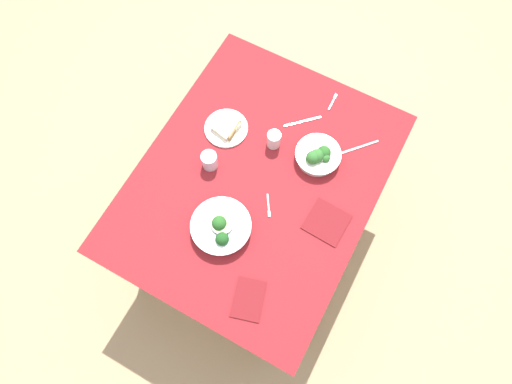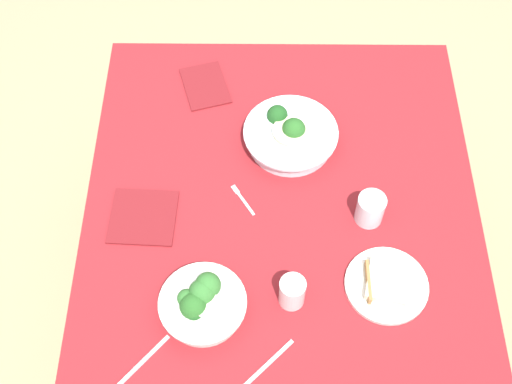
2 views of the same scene
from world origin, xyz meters
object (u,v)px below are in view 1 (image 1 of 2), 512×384
at_px(bread_side_plate, 226,128).
at_px(fork_by_far_bowl, 333,101).
at_px(broccoli_bowl_near, 318,156).
at_px(table_knife_left, 359,147).
at_px(table_knife_right, 302,122).
at_px(napkin_folded_lower, 249,299).
at_px(water_glass_center, 274,139).
at_px(napkin_folded_upper, 327,222).
at_px(broccoli_bowl_far, 221,227).
at_px(fork_by_near_bowl, 269,206).
at_px(water_glass_side, 210,160).

xyz_separation_m(bread_side_plate, fork_by_far_bowl, (0.39, -0.39, -0.01)).
relative_size(broccoli_bowl_near, table_knife_left, 1.04).
height_order(table_knife_right, napkin_folded_lower, napkin_folded_lower).
bearing_deg(water_glass_center, napkin_folded_upper, -120.80).
bearing_deg(broccoli_bowl_near, water_glass_center, 97.11).
distance_m(bread_side_plate, napkin_folded_upper, 0.67).
xyz_separation_m(broccoli_bowl_far, table_knife_right, (0.67, -0.07, -0.03)).
bearing_deg(water_glass_center, broccoli_bowl_near, -82.89).
xyz_separation_m(bread_side_plate, napkin_folded_upper, (-0.20, -0.64, -0.01)).
height_order(fork_by_far_bowl, table_knife_right, same).
xyz_separation_m(broccoli_bowl_near, fork_by_near_bowl, (-0.32, 0.09, -0.04)).
relative_size(broccoli_bowl_near, fork_by_near_bowl, 2.19).
bearing_deg(napkin_folded_lower, bread_side_plate, 36.38).
height_order(bread_side_plate, table_knife_left, bread_side_plate).
distance_m(water_glass_side, napkin_folded_lower, 0.66).
relative_size(water_glass_side, table_knife_right, 0.46).
height_order(broccoli_bowl_far, bread_side_plate, broccoli_bowl_far).
bearing_deg(table_knife_left, broccoli_bowl_far, 12.36).
height_order(water_glass_side, napkin_folded_upper, water_glass_side).
distance_m(table_knife_left, napkin_folded_upper, 0.42).
bearing_deg(table_knife_left, table_knife_right, -48.09).
bearing_deg(napkin_folded_lower, table_knife_left, -7.72).
distance_m(table_knife_left, table_knife_right, 0.30).
distance_m(water_glass_side, napkin_folded_upper, 0.61).
bearing_deg(water_glass_side, napkin_folded_upper, -89.61).
relative_size(water_glass_center, napkin_folded_lower, 0.52).
bearing_deg(fork_by_far_bowl, table_knife_right, 152.53).
height_order(water_glass_side, fork_by_far_bowl, water_glass_side).
bearing_deg(bread_side_plate, water_glass_side, -172.08).
bearing_deg(fork_by_far_bowl, bread_side_plate, 132.48).
relative_size(broccoli_bowl_far, fork_by_far_bowl, 2.63).
distance_m(broccoli_bowl_near, water_glass_side, 0.51).
bearing_deg(water_glass_center, water_glass_side, 138.51).
bearing_deg(napkin_folded_upper, fork_by_near_bowl, 102.56).
xyz_separation_m(water_glass_side, napkin_folded_lower, (-0.47, -0.47, -0.04)).
distance_m(table_knife_left, napkin_folded_lower, 0.89).
distance_m(broccoli_bowl_far, bread_side_plate, 0.51).
bearing_deg(water_glass_center, fork_by_near_bowl, -156.33).
bearing_deg(broccoli_bowl_far, water_glass_side, 39.41).
bearing_deg(fork_by_near_bowl, water_glass_side, -131.96).
bearing_deg(bread_side_plate, napkin_folded_lower, -143.62).
height_order(water_glass_center, fork_by_far_bowl, water_glass_center).
relative_size(broccoli_bowl_near, table_knife_right, 1.12).
distance_m(broccoli_bowl_near, table_knife_left, 0.22).
bearing_deg(fork_by_far_bowl, water_glass_center, 154.32).
bearing_deg(broccoli_bowl_near, napkin_folded_upper, -146.54).
distance_m(fork_by_far_bowl, napkin_folded_upper, 0.64).
bearing_deg(broccoli_bowl_near, table_knife_left, -44.69).
relative_size(water_glass_center, napkin_folded_upper, 0.51).
relative_size(fork_by_far_bowl, table_knife_left, 0.49).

